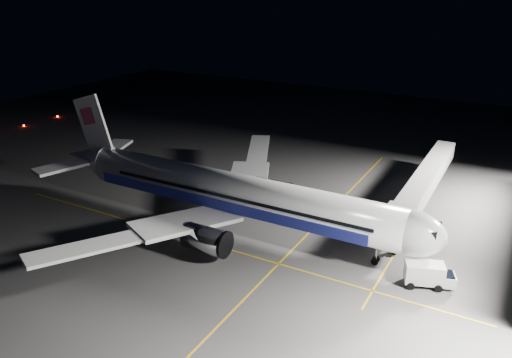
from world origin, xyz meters
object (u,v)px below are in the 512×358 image
(safety_cone_a, at_px, (285,223))
(safety_cone_c, at_px, (258,187))
(service_truck, at_px, (429,274))
(airliner, at_px, (228,192))
(jet_bridge, at_px, (423,184))
(safety_cone_b, at_px, (312,198))
(baggage_tug, at_px, (243,181))

(safety_cone_a, xyz_separation_m, safety_cone_c, (-9.97, 10.00, -0.02))
(service_truck, bearing_deg, airliner, 156.04)
(jet_bridge, height_order, service_truck, jet_bridge)
(airliner, height_order, safety_cone_c, airliner)
(safety_cone_b, bearing_deg, service_truck, -36.70)
(airliner, height_order, baggage_tug, airliner)
(safety_cone_a, relative_size, safety_cone_b, 1.12)
(jet_bridge, xyz_separation_m, safety_cone_b, (-16.00, -4.06, -4.29))
(service_truck, xyz_separation_m, safety_cone_b, (-21.22, 15.82, -1.24))
(airliner, bearing_deg, baggage_tug, 112.72)
(service_truck, distance_m, safety_cone_a, 22.03)
(jet_bridge, bearing_deg, airliner, -141.96)
(airliner, xyz_separation_m, jet_bridge, (23.08, 18.06, -0.58))
(safety_cone_c, bearing_deg, safety_cone_b, 0.00)
(jet_bridge, distance_m, safety_cone_b, 17.05)
(baggage_tug, distance_m, safety_cone_a, 16.11)
(safety_cone_c, bearing_deg, service_truck, -26.89)
(airliner, distance_m, service_truck, 28.58)
(airliner, relative_size, jet_bridge, 1.79)
(airliner, distance_m, safety_cone_a, 9.46)
(airliner, height_order, service_truck, airliner)
(jet_bridge, bearing_deg, baggage_tug, -171.46)
(safety_cone_a, distance_m, safety_cone_b, 10.00)
(safety_cone_b, distance_m, safety_cone_c, 9.97)
(jet_bridge, xyz_separation_m, safety_cone_a, (-16.00, -14.06, -4.25))
(jet_bridge, xyz_separation_m, baggage_tug, (-28.83, -4.33, -3.72))
(safety_cone_a, bearing_deg, safety_cone_c, 134.92)
(jet_bridge, height_order, safety_cone_b, jet_bridge)
(baggage_tug, height_order, safety_cone_a, baggage_tug)
(airliner, bearing_deg, safety_cone_a, 29.48)
(jet_bridge, distance_m, safety_cone_a, 21.72)
(jet_bridge, xyz_separation_m, safety_cone_c, (-25.97, -4.06, -4.27))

